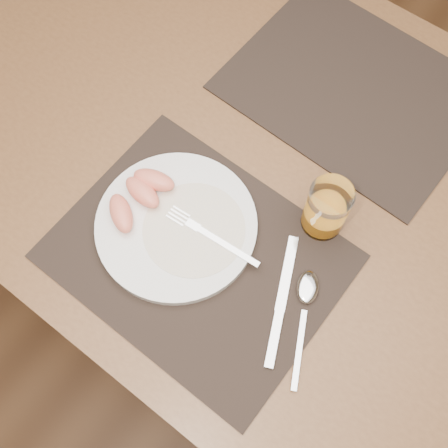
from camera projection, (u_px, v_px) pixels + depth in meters
ground at (261, 291)px, 1.68m from camera, size 5.00×5.00×0.00m
table at (282, 192)px, 1.06m from camera, size 1.40×0.90×0.75m
placemat_near at (198, 256)px, 0.92m from camera, size 0.45×0.35×0.00m
placemat_far at (354, 89)px, 1.05m from camera, size 0.46×0.36×0.00m
plate at (176, 225)px, 0.93m from camera, size 0.27×0.27×0.02m
plate_dressing at (194, 229)px, 0.92m from camera, size 0.17×0.17×0.00m
fork at (205, 233)px, 0.92m from camera, size 0.18×0.03×0.00m
knife at (279, 311)px, 0.88m from camera, size 0.10×0.21×0.01m
spoon at (306, 296)px, 0.89m from camera, size 0.11×0.18×0.01m
juice_glass at (326, 210)px, 0.90m from camera, size 0.07×0.07×0.11m
grapefruit_wedges at (139, 195)px, 0.93m from camera, size 0.08×0.14×0.03m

